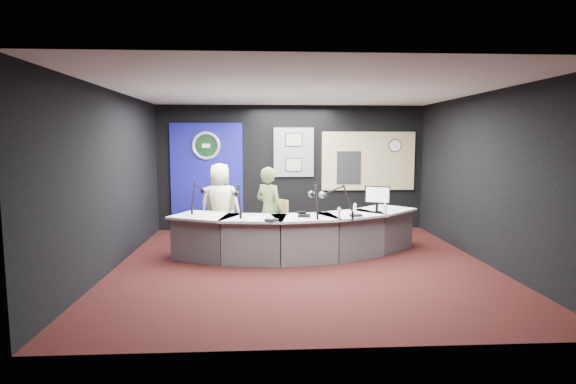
{
  "coord_description": "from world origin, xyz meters",
  "views": [
    {
      "loc": [
        -0.64,
        -7.13,
        2.01
      ],
      "look_at": [
        -0.2,
        0.8,
        1.1
      ],
      "focal_mm": 28.0,
      "sensor_mm": 36.0,
      "label": 1
    }
  ],
  "objects": [
    {
      "name": "person_man",
      "position": [
        -1.47,
        1.48,
        0.79
      ],
      "size": [
        0.81,
        0.56,
        1.59
      ],
      "primitive_type": "imported",
      "rotation": [
        0.0,
        0.0,
        3.07
      ],
      "color": "#F7F7C5",
      "rests_on": "ground"
    },
    {
      "name": "pinboard",
      "position": [
        0.05,
        2.97,
        1.75
      ],
      "size": [
        0.9,
        0.04,
        1.1
      ],
      "primitive_type": "cube",
      "color": "slate",
      "rests_on": "wall_back"
    },
    {
      "name": "computer_monitor",
      "position": [
        1.35,
        0.58,
        1.07
      ],
      "size": [
        0.43,
        0.23,
        0.31
      ],
      "primitive_type": "cube",
      "rotation": [
        0.0,
        0.0,
        -0.45
      ],
      "color": "black",
      "rests_on": "broadcast_desk"
    },
    {
      "name": "booth_window_frame",
      "position": [
        1.75,
        2.97,
        1.55
      ],
      "size": [
        2.12,
        0.06,
        1.32
      ],
      "primitive_type": "cube",
      "color": "tan",
      "rests_on": "wall_back"
    },
    {
      "name": "person_woman",
      "position": [
        -0.54,
        0.74,
        0.78
      ],
      "size": [
        0.67,
        0.65,
        1.55
      ],
      "primitive_type": "imported",
      "rotation": [
        0.0,
        0.0,
        2.43
      ],
      "color": "#586F3A",
      "rests_on": "ground"
    },
    {
      "name": "seal_center",
      "position": [
        -1.9,
        2.94,
        1.9
      ],
      "size": [
        0.48,
        0.01,
        0.48
      ],
      "primitive_type": "cylinder",
      "rotation": [
        1.57,
        0.0,
        0.0
      ],
      "color": "black",
      "rests_on": "backdrop_panel"
    },
    {
      "name": "wall_left",
      "position": [
        -3.0,
        0.0,
        1.4
      ],
      "size": [
        0.02,
        6.0,
        2.8
      ],
      "primitive_type": "cube",
      "color": "black",
      "rests_on": "ground"
    },
    {
      "name": "ceiling",
      "position": [
        0.0,
        0.0,
        2.8
      ],
      "size": [
        6.0,
        6.0,
        0.02
      ],
      "primitive_type": "cube",
      "color": "silver",
      "rests_on": "ground"
    },
    {
      "name": "draped_jacket",
      "position": [
        -1.5,
        1.73,
        0.62
      ],
      "size": [
        0.5,
        0.12,
        0.7
      ],
      "primitive_type": "cube",
      "rotation": [
        0.0,
        0.0,
        -0.04
      ],
      "color": "slate",
      "rests_on": "armchair_left"
    },
    {
      "name": "armchair_left",
      "position": [
        -1.47,
        1.48,
        0.53
      ],
      "size": [
        0.61,
        0.61,
        1.05
      ],
      "primitive_type": null,
      "rotation": [
        0.0,
        0.0,
        -0.04
      ],
      "color": "#A97F4D",
      "rests_on": "ground"
    },
    {
      "name": "equipment_rack",
      "position": [
        1.3,
        2.94,
        1.4
      ],
      "size": [
        0.55,
        0.02,
        0.75
      ],
      "primitive_type": "cube",
      "color": "black",
      "rests_on": "booth_window_frame"
    },
    {
      "name": "desk_phone",
      "position": [
        0.04,
        0.2,
        0.78
      ],
      "size": [
        0.22,
        0.19,
        0.05
      ],
      "primitive_type": "cube",
      "rotation": [
        0.0,
        0.0,
        -0.2
      ],
      "color": "black",
      "rests_on": "broadcast_desk"
    },
    {
      "name": "headphones_near",
      "position": [
        0.91,
        0.21,
        0.77
      ],
      "size": [
        0.2,
        0.2,
        0.03
      ],
      "primitive_type": "torus",
      "color": "black",
      "rests_on": "broadcast_desk"
    },
    {
      "name": "framed_photo_lower",
      "position": [
        0.05,
        2.94,
        1.47
      ],
      "size": [
        0.34,
        0.02,
        0.27
      ],
      "primitive_type": "cube",
      "color": "gray",
      "rests_on": "pinboard"
    },
    {
      "name": "framed_photo_upper",
      "position": [
        0.05,
        2.94,
        2.03
      ],
      "size": [
        0.34,
        0.02,
        0.27
      ],
      "primitive_type": "cube",
      "color": "gray",
      "rests_on": "pinboard"
    },
    {
      "name": "wall_front",
      "position": [
        0.0,
        -3.0,
        1.4
      ],
      "size": [
        6.0,
        0.02,
        2.8
      ],
      "primitive_type": "cube",
      "color": "black",
      "rests_on": "ground"
    },
    {
      "name": "booth_glow",
      "position": [
        1.75,
        2.96,
        1.55
      ],
      "size": [
        2.0,
        0.02,
        1.2
      ],
      "primitive_type": "cube",
      "color": "#CEB482",
      "rests_on": "booth_window_frame"
    },
    {
      "name": "notepad",
      "position": [
        -0.78,
        0.11,
        0.75
      ],
      "size": [
        0.26,
        0.33,
        0.0
      ],
      "primitive_type": "cube",
      "rotation": [
        0.0,
        0.0,
        0.18
      ],
      "color": "white",
      "rests_on": "broadcast_desk"
    },
    {
      "name": "paper_stack",
      "position": [
        -1.47,
        0.45,
        0.75
      ],
      "size": [
        0.2,
        0.28,
        0.0
      ],
      "primitive_type": "cube",
      "rotation": [
        0.0,
        0.0,
        -0.02
      ],
      "color": "white",
      "rests_on": "broadcast_desk"
    },
    {
      "name": "wall_back",
      "position": [
        0.0,
        3.0,
        1.4
      ],
      "size": [
        6.0,
        0.02,
        2.8
      ],
      "primitive_type": "cube",
      "color": "black",
      "rests_on": "ground"
    },
    {
      "name": "boom_mic_a",
      "position": [
        -1.8,
        0.87,
        1.05
      ],
      "size": [
        0.26,
        0.72,
        0.6
      ],
      "primitive_type": null,
      "color": "black",
      "rests_on": "broadcast_desk"
    },
    {
      "name": "headphones_far",
      "position": [
        -0.51,
        -0.15,
        0.77
      ],
      "size": [
        0.2,
        0.2,
        0.03
      ],
      "primitive_type": "torus",
      "color": "black",
      "rests_on": "broadcast_desk"
    },
    {
      "name": "boom_mic_d",
      "position": [
        0.58,
        0.21,
        1.05
      ],
      "size": [
        0.57,
        0.55,
        0.6
      ],
      "primitive_type": null,
      "color": "black",
      "rests_on": "broadcast_desk"
    },
    {
      "name": "water_bottles",
      "position": [
        1.04,
        0.28,
        0.84
      ],
      "size": [
        0.94,
        0.52,
        0.18
      ],
      "primitive_type": null,
      "color": "silver",
      "rests_on": "broadcast_desk"
    },
    {
      "name": "wall_right",
      "position": [
        3.0,
        0.0,
        1.4
      ],
      "size": [
        0.02,
        6.0,
        2.8
      ],
      "primitive_type": "cube",
      "color": "black",
      "rests_on": "ground"
    },
    {
      "name": "boom_mic_c",
      "position": [
        0.21,
        0.23,
        1.05
      ],
      "size": [
        0.16,
        0.74,
        0.6
      ],
      "primitive_type": null,
      "color": "black",
      "rests_on": "broadcast_desk"
    },
    {
      "name": "boom_mic_b",
      "position": [
        -1.07,
        0.4,
        1.05
      ],
      "size": [
        0.24,
        0.73,
        0.6
      ],
      "primitive_type": null,
      "color": "black",
      "rests_on": "broadcast_desk"
    },
    {
      "name": "wall_clock",
      "position": [
        2.35,
        2.94,
        1.9
      ],
      "size": [
        0.28,
        0.01,
        0.28
      ],
      "primitive_type": "cylinder",
      "rotation": [
        1.57,
        0.0,
        0.0
      ],
      "color": "white",
      "rests_on": "booth_window_frame"
    },
    {
      "name": "agency_seal",
      "position": [
        -1.9,
        2.93,
        1.9
      ],
      "size": [
        0.63,
        0.07,
        0.63
      ],
      "primitive_type": "torus",
      "rotation": [
        1.57,
        0.0,
        0.0
      ],
      "color": "silver",
      "rests_on": "backdrop_panel"
    },
    {
      "name": "backdrop_panel",
      "position": [
        -1.9,
        2.97,
        1.25
      ],
      "size": [
        1.6,
        0.05,
        2.3
      ],
      "primitive_type": "cube",
      "color": "navy",
      "rests_on": "wall_back"
    },
    {
      "name": "broadcast_desk",
      "position": [
        -0.05,
        0.55,
        0.38
      ],
      "size": [
        4.5,
        1.9,
        0.75
      ],
      "primitive_type": null,
      "color": "#BBBDC0",
      "rests_on": "ground"
    },
    {
      "name": "armchair_right",
      "position": [
        -0.54,
        0.74,
        0.5
      ],
      "size": [
        0.79,
        0.79,
        0.99
      ],
      "primitive_type": null,
      "rotation": [
        0.0,
        0.0,
        -0.82
      ],
      "color": "#A97F4D",
      "rests_on": "ground"
    },
    {
      "name": "ground",
      "position": [
        0.0,
        0.0,
        0.0
      ],
      "size": [
        6.0,
        6.0,
        0.0
      ],
      "primitive_type": "plane",
      "color": "black",
      "rests_on": "ground"
    }
  ]
}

